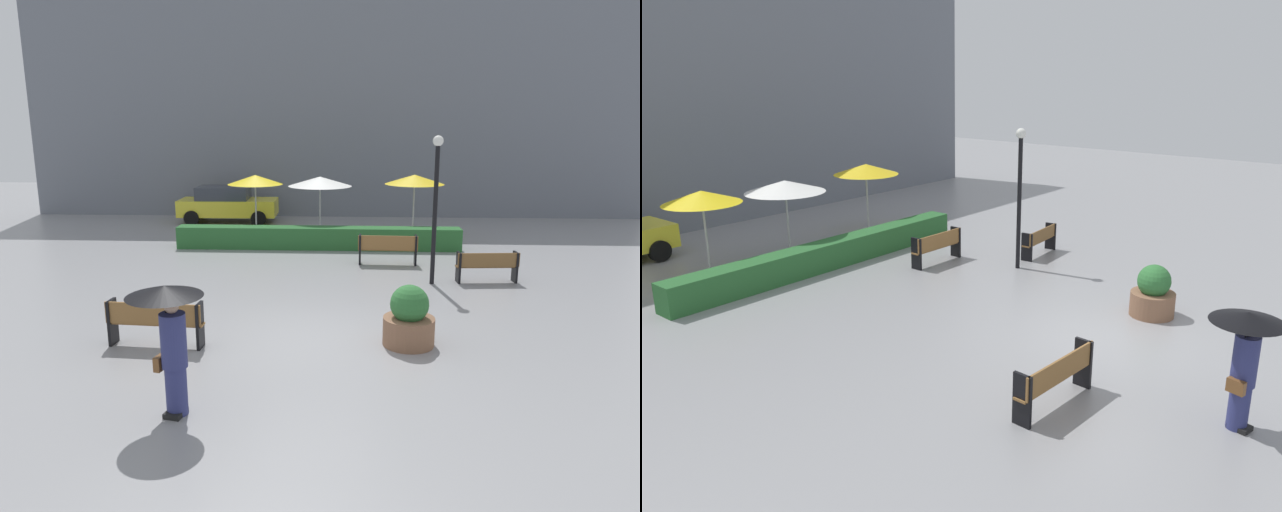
{
  "view_description": "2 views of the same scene",
  "coord_description": "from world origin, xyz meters",
  "views": [
    {
      "loc": [
        0.74,
        -10.9,
        4.25
      ],
      "look_at": [
        0.04,
        2.79,
        1.05
      ],
      "focal_mm": 32.04,
      "sensor_mm": 36.0,
      "label": 1
    },
    {
      "loc": [
        -11.3,
        -5.26,
        5.44
      ],
      "look_at": [
        -0.62,
        3.26,
        1.36
      ],
      "focal_mm": 35.05,
      "sensor_mm": 36.0,
      "label": 2
    }
  ],
  "objects": [
    {
      "name": "pedestrian_with_umbrella",
      "position": [
        -1.84,
        -3.21,
        1.37
      ],
      "size": [
        1.12,
        1.12,
        1.99
      ],
      "color": "navy",
      "rests_on": "ground"
    },
    {
      "name": "building_facade",
      "position": [
        0.0,
        16.0,
        4.97
      ],
      "size": [
        28.0,
        1.2,
        9.94
      ],
      "primitive_type": "cube",
      "color": "slate",
      "rests_on": "ground"
    },
    {
      "name": "planter_pot",
      "position": [
        1.94,
        -0.29,
        0.52
      ],
      "size": [
        1.01,
        1.01,
        1.21
      ],
      "color": "brown",
      "rests_on": "ground"
    },
    {
      "name": "patio_umbrella_yellow_far",
      "position": [
        3.17,
        10.46,
        2.21
      ],
      "size": [
        2.2,
        2.2,
        2.39
      ],
      "color": "silver",
      "rests_on": "ground"
    },
    {
      "name": "lamp_post",
      "position": [
        3.01,
        4.13,
        2.42
      ],
      "size": [
        0.28,
        0.28,
        3.94
      ],
      "color": "black",
      "rests_on": "ground"
    },
    {
      "name": "hedge_strip",
      "position": [
        -0.31,
        8.4,
        0.38
      ],
      "size": [
        9.75,
        0.7,
        0.76
      ],
      "primitive_type": "cube",
      "color": "#28602D",
      "rests_on": "ground"
    },
    {
      "name": "patio_umbrella_yellow",
      "position": [
        -2.79,
        10.48,
        2.17
      ],
      "size": [
        2.08,
        2.08,
        2.35
      ],
      "color": "silver",
      "rests_on": "ground"
    },
    {
      "name": "ground_plane",
      "position": [
        0.0,
        0.0,
        0.0
      ],
      "size": [
        60.0,
        60.0,
        0.0
      ],
      "primitive_type": "plane",
      "color": "gray"
    },
    {
      "name": "bench_back_row",
      "position": [
        1.95,
        6.22,
        0.54
      ],
      "size": [
        1.82,
        0.41,
        0.92
      ],
      "color": "olive",
      "rests_on": "ground"
    },
    {
      "name": "bench_near_left",
      "position": [
        -2.98,
        -0.64,
        0.54
      ],
      "size": [
        1.91,
        0.47,
        0.9
      ],
      "color": "olive",
      "rests_on": "ground"
    },
    {
      "name": "bench_far_right",
      "position": [
        4.52,
        4.32,
        0.5
      ],
      "size": [
        1.69,
        0.48,
        0.84
      ],
      "color": "brown",
      "rests_on": "ground"
    },
    {
      "name": "patio_umbrella_white",
      "position": [
        -0.33,
        10.18,
        2.15
      ],
      "size": [
        2.35,
        2.35,
        2.33
      ],
      "color": "silver",
      "rests_on": "ground"
    }
  ]
}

